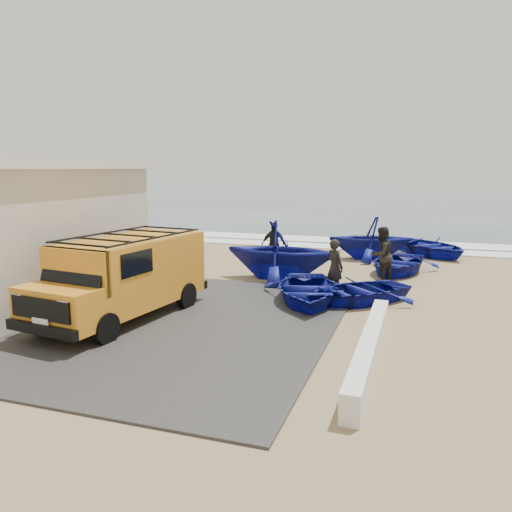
% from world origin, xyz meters
% --- Properties ---
extents(ground, '(160.00, 160.00, 0.00)m').
position_xyz_m(ground, '(0.00, 0.00, 0.00)').
color(ground, '#957D56').
extents(slab, '(12.00, 10.00, 0.05)m').
position_xyz_m(slab, '(-2.00, -2.00, 0.03)').
color(slab, '#393634').
rests_on(slab, ground).
extents(ocean, '(180.00, 88.00, 0.01)m').
position_xyz_m(ocean, '(0.00, 56.00, 0.00)').
color(ocean, '#385166').
rests_on(ocean, ground).
extents(surf_line, '(180.00, 1.60, 0.06)m').
position_xyz_m(surf_line, '(0.00, 12.00, 0.03)').
color(surf_line, white).
rests_on(surf_line, ground).
extents(surf_wash, '(180.00, 2.20, 0.04)m').
position_xyz_m(surf_wash, '(0.00, 14.50, 0.02)').
color(surf_wash, white).
rests_on(surf_wash, ground).
extents(parapet, '(0.35, 6.00, 0.55)m').
position_xyz_m(parapet, '(5.00, -3.00, 0.28)').
color(parapet, silver).
rests_on(parapet, ground).
extents(van, '(2.71, 5.51, 2.27)m').
position_xyz_m(van, '(-1.60, -2.03, 1.22)').
color(van, orange).
rests_on(van, ground).
extents(boat_near_left, '(3.66, 4.46, 0.81)m').
position_xyz_m(boat_near_left, '(2.72, 1.09, 0.40)').
color(boat_near_left, navy).
rests_on(boat_near_left, ground).
extents(boat_near_right, '(4.25, 4.24, 0.73)m').
position_xyz_m(boat_near_right, '(4.11, 1.52, 0.36)').
color(boat_near_right, navy).
rests_on(boat_near_right, ground).
extents(boat_mid_left, '(4.08, 3.53, 2.14)m').
position_xyz_m(boat_mid_left, '(1.04, 4.02, 1.07)').
color(boat_mid_left, navy).
rests_on(boat_mid_left, ground).
extents(boat_mid_right, '(3.47, 4.29, 0.79)m').
position_xyz_m(boat_mid_right, '(5.07, 6.43, 0.39)').
color(boat_mid_right, navy).
rests_on(boat_mid_right, ground).
extents(boat_far_left, '(4.28, 3.92, 1.90)m').
position_xyz_m(boat_far_left, '(3.74, 9.24, 0.95)').
color(boat_far_left, navy).
rests_on(boat_far_left, ground).
extents(boat_far_right, '(5.00, 5.12, 0.87)m').
position_xyz_m(boat_far_right, '(6.30, 10.96, 0.43)').
color(boat_far_right, navy).
rests_on(boat_far_right, ground).
extents(fisherman_front, '(0.79, 0.73, 1.81)m').
position_xyz_m(fisherman_front, '(3.33, 2.34, 0.90)').
color(fisherman_front, black).
rests_on(fisherman_front, ground).
extents(fisherman_middle, '(1.16, 1.22, 1.99)m').
position_xyz_m(fisherman_middle, '(4.59, 4.67, 0.99)').
color(fisherman_middle, black).
rests_on(fisherman_middle, ground).
extents(fisherman_back, '(1.13, 1.03, 1.85)m').
position_xyz_m(fisherman_back, '(0.15, 6.18, 0.92)').
color(fisherman_back, black).
rests_on(fisherman_back, ground).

